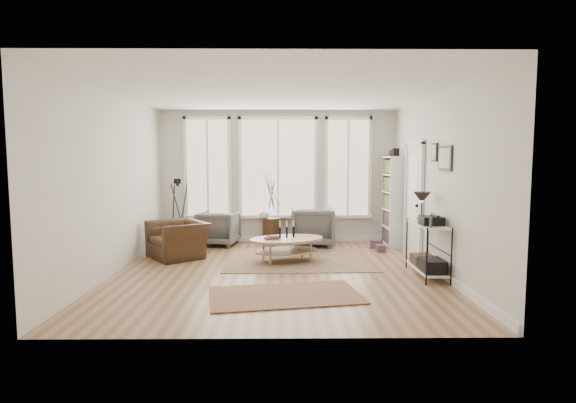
{
  "coord_description": "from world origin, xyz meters",
  "views": [
    {
      "loc": [
        0.12,
        -7.21,
        1.84
      ],
      "look_at": [
        0.2,
        0.6,
        1.1
      ],
      "focal_mm": 28.0,
      "sensor_mm": 36.0,
      "label": 1
    }
  ],
  "objects_px": {
    "bookcase": "(393,201)",
    "accent_chair": "(178,240)",
    "coffee_table": "(286,243)",
    "armchair_left": "(219,228)",
    "low_shelf": "(427,244)",
    "armchair_right": "(312,227)",
    "side_table": "(271,209)"
  },
  "relations": [
    {
      "from": "low_shelf",
      "to": "coffee_table",
      "type": "bearing_deg",
      "value": 155.05
    },
    {
      "from": "coffee_table",
      "to": "accent_chair",
      "type": "xyz_separation_m",
      "value": [
        -2.03,
        0.38,
        0.0
      ]
    },
    {
      "from": "bookcase",
      "to": "accent_chair",
      "type": "xyz_separation_m",
      "value": [
        -4.29,
        -1.11,
        -0.62
      ]
    },
    {
      "from": "low_shelf",
      "to": "bookcase",
      "type": "bearing_deg",
      "value": 88.72
    },
    {
      "from": "coffee_table",
      "to": "armchair_left",
      "type": "relative_size",
      "value": 1.93
    },
    {
      "from": "low_shelf",
      "to": "accent_chair",
      "type": "distance_m",
      "value": 4.47
    },
    {
      "from": "armchair_right",
      "to": "accent_chair",
      "type": "xyz_separation_m",
      "value": [
        -2.59,
        -1.1,
        -0.08
      ]
    },
    {
      "from": "bookcase",
      "to": "armchair_left",
      "type": "relative_size",
      "value": 2.55
    },
    {
      "from": "armchair_right",
      "to": "side_table",
      "type": "xyz_separation_m",
      "value": [
        -0.87,
        0.19,
        0.36
      ]
    },
    {
      "from": "side_table",
      "to": "coffee_table",
      "type": "bearing_deg",
      "value": -79.25
    },
    {
      "from": "low_shelf",
      "to": "armchair_left",
      "type": "bearing_deg",
      "value": 144.41
    },
    {
      "from": "coffee_table",
      "to": "armchair_right",
      "type": "relative_size",
      "value": 1.71
    },
    {
      "from": "accent_chair",
      "to": "coffee_table",
      "type": "bearing_deg",
      "value": 42.37
    },
    {
      "from": "armchair_right",
      "to": "accent_chair",
      "type": "relative_size",
      "value": 0.88
    },
    {
      "from": "armchair_left",
      "to": "side_table",
      "type": "bearing_deg",
      "value": -165.56
    },
    {
      "from": "bookcase",
      "to": "coffee_table",
      "type": "height_order",
      "value": "bookcase"
    },
    {
      "from": "low_shelf",
      "to": "accent_chair",
      "type": "relative_size",
      "value": 1.26
    },
    {
      "from": "armchair_right",
      "to": "accent_chair",
      "type": "bearing_deg",
      "value": 24.1
    },
    {
      "from": "armchair_left",
      "to": "side_table",
      "type": "distance_m",
      "value": 1.19
    },
    {
      "from": "accent_chair",
      "to": "low_shelf",
      "type": "bearing_deg",
      "value": 34.62
    },
    {
      "from": "armchair_left",
      "to": "side_table",
      "type": "xyz_separation_m",
      "value": [
        1.12,
        0.1,
        0.41
      ]
    },
    {
      "from": "bookcase",
      "to": "armchair_right",
      "type": "xyz_separation_m",
      "value": [
        -1.71,
        -0.01,
        -0.54
      ]
    },
    {
      "from": "armchair_right",
      "to": "low_shelf",
      "type": "bearing_deg",
      "value": 124.37
    },
    {
      "from": "side_table",
      "to": "accent_chair",
      "type": "height_order",
      "value": "side_table"
    },
    {
      "from": "side_table",
      "to": "accent_chair",
      "type": "xyz_separation_m",
      "value": [
        -1.71,
        -1.3,
        -0.44
      ]
    },
    {
      "from": "side_table",
      "to": "armchair_right",
      "type": "bearing_deg",
      "value": -12.52
    },
    {
      "from": "coffee_table",
      "to": "low_shelf",
      "type": "bearing_deg",
      "value": -24.95
    },
    {
      "from": "coffee_table",
      "to": "armchair_left",
      "type": "bearing_deg",
      "value": 132.25
    },
    {
      "from": "armchair_left",
      "to": "side_table",
      "type": "relative_size",
      "value": 0.5
    },
    {
      "from": "low_shelf",
      "to": "armchair_right",
      "type": "distance_m",
      "value": 3.01
    },
    {
      "from": "bookcase",
      "to": "low_shelf",
      "type": "height_order",
      "value": "bookcase"
    },
    {
      "from": "coffee_table",
      "to": "armchair_right",
      "type": "xyz_separation_m",
      "value": [
        0.56,
        1.48,
        0.08
      ]
    }
  ]
}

